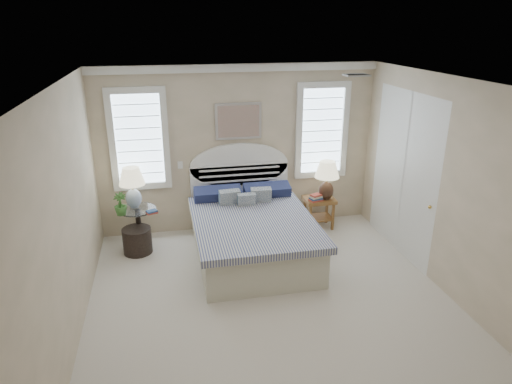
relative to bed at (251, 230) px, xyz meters
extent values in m
cube|color=beige|center=(0.00, -1.46, -0.39)|extent=(4.50, 5.00, 0.01)
cube|color=white|center=(0.00, -1.46, 2.31)|extent=(4.50, 5.00, 0.01)
cube|color=tan|center=(0.00, 1.04, 0.96)|extent=(4.50, 0.02, 2.70)
cube|color=tan|center=(-2.25, -1.46, 0.96)|extent=(0.02, 5.00, 2.70)
cube|color=tan|center=(2.25, -1.46, 0.96)|extent=(0.02, 5.00, 2.70)
cube|color=white|center=(0.00, 1.00, 2.25)|extent=(4.50, 0.08, 0.12)
cube|color=#B2B2B2|center=(1.20, -0.66, 2.29)|extent=(0.30, 0.20, 0.02)
cube|color=white|center=(-0.95, 1.03, 0.76)|extent=(0.08, 0.01, 0.12)
cube|color=#C9E6FF|center=(-1.55, 1.02, 1.21)|extent=(0.90, 0.06, 1.60)
cube|color=#C9E6FF|center=(1.40, 1.02, 1.21)|extent=(0.90, 0.06, 1.60)
cube|color=silver|center=(0.00, 1.00, 1.43)|extent=(0.74, 0.04, 0.58)
cube|color=silver|center=(2.23, -0.26, 0.81)|extent=(0.02, 1.80, 2.40)
cube|color=#B9B7A3|center=(0.00, -0.13, -0.11)|extent=(1.60, 2.10, 0.55)
cube|color=navy|center=(0.00, -0.18, 0.20)|extent=(1.72, 2.15, 0.10)
cube|color=white|center=(0.00, 0.98, 0.16)|extent=(1.62, 0.08, 1.10)
cube|color=navy|center=(-0.40, 0.70, 0.34)|extent=(0.75, 0.31, 0.23)
cube|color=navy|center=(0.40, 0.70, 0.34)|extent=(0.75, 0.31, 0.23)
cube|color=navy|center=(-0.25, 0.47, 0.32)|extent=(0.33, 0.20, 0.34)
cube|color=navy|center=(0.25, 0.47, 0.32)|extent=(0.33, 0.20, 0.34)
cube|color=navy|center=(0.00, 0.37, 0.30)|extent=(0.28, 0.14, 0.29)
cylinder|color=black|center=(-1.65, 0.59, -0.37)|extent=(0.32, 0.32, 0.03)
cylinder|color=black|center=(-1.65, 0.59, -0.09)|extent=(0.08, 0.08, 0.60)
cylinder|color=silver|center=(-1.65, 0.59, 0.23)|extent=(0.56, 0.56, 0.02)
cube|color=brown|center=(1.30, 0.69, 0.11)|extent=(0.50, 0.40, 0.06)
cube|color=brown|center=(1.30, 0.69, -0.21)|extent=(0.44, 0.34, 0.03)
cube|color=brown|center=(1.10, 0.54, -0.15)|extent=(0.04, 0.04, 0.47)
cube|color=brown|center=(1.10, 0.84, -0.15)|extent=(0.04, 0.04, 0.47)
cube|color=brown|center=(1.50, 0.54, -0.15)|extent=(0.04, 0.04, 0.47)
cube|color=brown|center=(1.50, 0.84, -0.15)|extent=(0.04, 0.04, 0.47)
cylinder|color=black|center=(-1.68, 0.39, -0.19)|extent=(0.49, 0.49, 0.39)
cylinder|color=white|center=(-1.69, 0.68, 0.26)|extent=(0.17, 0.17, 0.03)
ellipsoid|color=white|center=(-1.69, 0.68, 0.39)|extent=(0.30, 0.30, 0.30)
cylinder|color=gold|center=(-1.69, 0.68, 0.57)|extent=(0.04, 0.04, 0.11)
cylinder|color=black|center=(1.39, 0.64, 0.16)|extent=(0.15, 0.15, 0.03)
ellipsoid|color=black|center=(1.39, 0.64, 0.29)|extent=(0.27, 0.27, 0.31)
cylinder|color=gold|center=(1.39, 0.64, 0.48)|extent=(0.04, 0.04, 0.11)
imported|color=#327E36|center=(-1.87, 0.41, 0.41)|extent=(0.20, 0.20, 0.33)
cube|color=#A9392A|center=(-1.43, 0.37, 0.26)|extent=(0.19, 0.16, 0.02)
cube|color=navy|center=(-1.43, 0.37, 0.28)|extent=(0.18, 0.15, 0.02)
cube|color=#A9392A|center=(1.20, 0.59, 0.16)|extent=(0.24, 0.20, 0.03)
cube|color=navy|center=(1.20, 0.59, 0.19)|extent=(0.23, 0.19, 0.03)
cube|color=beige|center=(1.20, 0.59, 0.22)|extent=(0.21, 0.18, 0.03)
cube|color=#A9392A|center=(1.20, 0.59, 0.24)|extent=(0.20, 0.16, 0.03)
camera|label=1|loc=(-1.19, -6.03, 2.92)|focal=32.00mm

